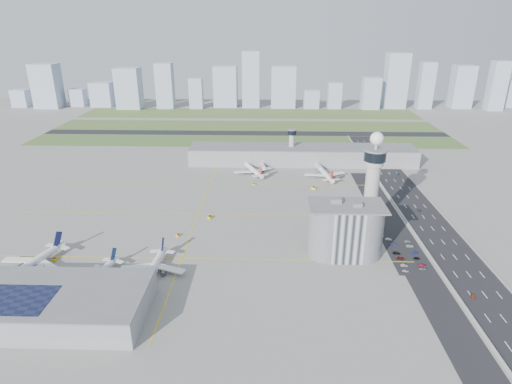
{
  "coord_description": "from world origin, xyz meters",
  "views": [
    {
      "loc": [
        8.13,
        -238.81,
        124.59
      ],
      "look_at": [
        0.0,
        35.0,
        15.0
      ],
      "focal_mm": 30.0,
      "sensor_mm": 36.0,
      "label": 1
    }
  ],
  "objects_px": {
    "jet_bridge_near_2": "(144,285)",
    "car_lot_3": "(396,253)",
    "tug_0": "(55,259)",
    "car_lot_11": "(408,241)",
    "car_lot_1": "(404,265)",
    "car_hw_1": "(419,210)",
    "car_hw_2": "(398,174)",
    "airplane_near_b": "(94,272)",
    "tug_4": "(254,184)",
    "airplane_near_a": "(30,259)",
    "car_lot_8": "(417,258)",
    "airplane_far_b": "(325,170)",
    "car_lot_0": "(405,271)",
    "secondary_tower": "(292,143)",
    "jet_bridge_near_0": "(25,283)",
    "airplane_far_a": "(253,167)",
    "car_lot_5": "(388,239)",
    "car_lot_6": "(423,269)",
    "tug_3": "(210,217)",
    "car_lot_2": "(401,258)",
    "car_hw_0": "(473,296)",
    "airplane_near_c": "(152,264)",
    "jet_bridge_near_1": "(84,284)",
    "car_lot_4": "(393,244)",
    "tug_5": "(314,188)",
    "control_tower": "(373,179)",
    "tug_2": "(178,235)",
    "admin_building": "(345,230)",
    "car_lot_7": "(422,265)",
    "car_lot_10": "(410,246)",
    "jet_bridge_far_1": "(316,165)",
    "tug_1": "(149,268)"
  },
  "relations": [
    {
      "from": "jet_bridge_near_1",
      "to": "car_lot_8",
      "type": "relative_size",
      "value": 3.95
    },
    {
      "from": "tug_3",
      "to": "tug_4",
      "type": "height_order",
      "value": "tug_3"
    },
    {
      "from": "secondary_tower",
      "to": "car_hw_0",
      "type": "bearing_deg",
      "value": -69.71
    },
    {
      "from": "admin_building",
      "to": "tug_4",
      "type": "relative_size",
      "value": 15.11
    },
    {
      "from": "car_hw_2",
      "to": "airplane_near_c",
      "type": "bearing_deg",
      "value": -128.02
    },
    {
      "from": "car_lot_5",
      "to": "tug_3",
      "type": "bearing_deg",
      "value": 80.99
    },
    {
      "from": "airplane_near_c",
      "to": "car_lot_8",
      "type": "height_order",
      "value": "airplane_near_c"
    },
    {
      "from": "car_hw_2",
      "to": "car_lot_5",
      "type": "bearing_deg",
      "value": -99.41
    },
    {
      "from": "tug_5",
      "to": "car_lot_5",
      "type": "bearing_deg",
      "value": 49.41
    },
    {
      "from": "airplane_far_b",
      "to": "car_lot_5",
      "type": "relative_size",
      "value": 11.97
    },
    {
      "from": "control_tower",
      "to": "airplane_far_a",
      "type": "distance_m",
      "value": 137.27
    },
    {
      "from": "tug_0",
      "to": "car_lot_1",
      "type": "xyz_separation_m",
      "value": [
        193.78,
        -0.07,
        -0.21
      ]
    },
    {
      "from": "jet_bridge_near_0",
      "to": "tug_5",
      "type": "distance_m",
      "value": 211.72
    },
    {
      "from": "tug_3",
      "to": "car_lot_2",
      "type": "height_order",
      "value": "tug_3"
    },
    {
      "from": "airplane_near_b",
      "to": "airplane_far_a",
      "type": "relative_size",
      "value": 0.88
    },
    {
      "from": "car_hw_1",
      "to": "car_hw_2",
      "type": "bearing_deg",
      "value": 83.82
    },
    {
      "from": "car_lot_4",
      "to": "car_lot_5",
      "type": "height_order",
      "value": "car_lot_4"
    },
    {
      "from": "airplane_near_a",
      "to": "jet_bridge_near_2",
      "type": "relative_size",
      "value": 3.28
    },
    {
      "from": "secondary_tower",
      "to": "airplane_far_a",
      "type": "distance_m",
      "value": 49.74
    },
    {
      "from": "jet_bridge_near_0",
      "to": "car_hw_2",
      "type": "relative_size",
      "value": 3.2
    },
    {
      "from": "jet_bridge_far_1",
      "to": "tug_3",
      "type": "bearing_deg",
      "value": -47.34
    },
    {
      "from": "secondary_tower",
      "to": "jet_bridge_near_0",
      "type": "height_order",
      "value": "secondary_tower"
    },
    {
      "from": "car_lot_7",
      "to": "car_hw_2",
      "type": "xyz_separation_m",
      "value": [
        29.67,
        152.57,
        -0.04
      ]
    },
    {
      "from": "jet_bridge_near_0",
      "to": "car_hw_2",
      "type": "height_order",
      "value": "jet_bridge_near_0"
    },
    {
      "from": "airplane_near_b",
      "to": "car_lot_3",
      "type": "bearing_deg",
      "value": 118.01
    },
    {
      "from": "jet_bridge_near_0",
      "to": "tug_2",
      "type": "bearing_deg",
      "value": -38.62
    },
    {
      "from": "car_lot_6",
      "to": "car_hw_2",
      "type": "xyz_separation_m",
      "value": [
        30.37,
        156.12,
        0.07
      ]
    },
    {
      "from": "jet_bridge_near_2",
      "to": "car_lot_3",
      "type": "height_order",
      "value": "jet_bridge_near_2"
    },
    {
      "from": "car_hw_1",
      "to": "car_lot_8",
      "type": "bearing_deg",
      "value": -109.93
    },
    {
      "from": "tug_1",
      "to": "car_lot_4",
      "type": "xyz_separation_m",
      "value": [
        139.13,
        31.44,
        -0.23
      ]
    },
    {
      "from": "airplane_far_b",
      "to": "car_lot_4",
      "type": "relative_size",
      "value": 11.4
    },
    {
      "from": "airplane_near_a",
      "to": "car_lot_5",
      "type": "bearing_deg",
      "value": 119.19
    },
    {
      "from": "secondary_tower",
      "to": "car_lot_1",
      "type": "height_order",
      "value": "secondary_tower"
    },
    {
      "from": "jet_bridge_near_1",
      "to": "car_hw_1",
      "type": "xyz_separation_m",
      "value": [
        198.32,
        100.55,
        -2.3
      ]
    },
    {
      "from": "airplane_near_c",
      "to": "tug_2",
      "type": "bearing_deg",
      "value": 177.56
    },
    {
      "from": "tug_0",
      "to": "car_lot_8",
      "type": "bearing_deg",
      "value": 3.31
    },
    {
      "from": "tug_4",
      "to": "car_hw_2",
      "type": "distance_m",
      "value": 129.61
    },
    {
      "from": "airplane_near_a",
      "to": "jet_bridge_near_0",
      "type": "distance_m",
      "value": 18.15
    },
    {
      "from": "airplane_near_a",
      "to": "car_lot_8",
      "type": "xyz_separation_m",
      "value": [
        210.81,
        17.26,
        -5.82
      ]
    },
    {
      "from": "airplane_near_b",
      "to": "tug_4",
      "type": "distance_m",
      "value": 161.39
    },
    {
      "from": "car_lot_2",
      "to": "car_hw_2",
      "type": "bearing_deg",
      "value": -10.47
    },
    {
      "from": "car_hw_1",
      "to": "car_hw_2",
      "type": "xyz_separation_m",
      "value": [
        7.22,
        78.79,
        0.05
      ]
    },
    {
      "from": "airplane_far_b",
      "to": "car_lot_0",
      "type": "relative_size",
      "value": 12.66
    },
    {
      "from": "airplane_far_b",
      "to": "tug_0",
      "type": "relative_size",
      "value": 14.5
    },
    {
      "from": "jet_bridge_near_0",
      "to": "car_lot_10",
      "type": "relative_size",
      "value": 2.97
    },
    {
      "from": "jet_bridge_near_1",
      "to": "car_lot_4",
      "type": "xyz_separation_m",
      "value": [
        166.7,
        50.31,
        -2.21
      ]
    },
    {
      "from": "car_lot_5",
      "to": "car_lot_6",
      "type": "relative_size",
      "value": 0.91
    },
    {
      "from": "tug_0",
      "to": "car_lot_11",
      "type": "height_order",
      "value": "tug_0"
    },
    {
      "from": "car_lot_1",
      "to": "car_hw_1",
      "type": "xyz_separation_m",
      "value": [
        32.1,
        74.21,
        -0.09
      ]
    },
    {
      "from": "secondary_tower",
      "to": "jet_bridge_near_0",
      "type": "bearing_deg",
      "value": -124.13
    }
  ]
}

